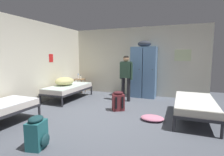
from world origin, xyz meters
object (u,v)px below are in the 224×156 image
Objects in this scene: lotion_bottle at (81,77)px; backpack_teal at (37,133)px; person_traveler at (126,74)px; clothes_pile_pink at (152,118)px; locker_bank at (144,71)px; backpack_maroon at (118,101)px; shelf_unit at (80,84)px; bed_left_rear at (68,88)px; bedding_heap at (65,81)px; water_bottle at (78,76)px; bed_right at (195,104)px.

lotion_bottle reaches higher than backpack_teal.
person_traveler is 2.10m from clothes_pile_pink.
backpack_maroon is (-0.32, -1.89, -0.71)m from locker_bank.
shelf_unit is 0.30× the size of bed_left_rear.
person_traveler is 2.79× the size of backpack_teal.
water_bottle reaches higher than bedding_heap.
person_traveler is 2.79× the size of backpack_maroon.
lotion_bottle is (-2.15, 0.60, -0.28)m from person_traveler.
shelf_unit is (-2.66, -0.16, -0.62)m from locker_bank.
shelf_unit is at bearing -176.54° from locker_bank.
locker_bank reaches higher than person_traveler.
person_traveler is (2.12, 0.52, 0.29)m from bedding_heap.
water_bottle is 4.59m from backpack_teal.
person_traveler is 3.60m from backpack_teal.
person_traveler is at bearing 82.86° from backpack_teal.
backpack_teal reaches higher than bed_left_rear.
person_traveler reaches higher than clothes_pile_pink.
person_traveler reaches higher than bed_right.
person_traveler is 7.10× the size of water_bottle.
shelf_unit is 2.90m from backpack_maroon.
backpack_teal reaches higher than bed_right.
lotion_bottle is (0.15, -0.06, -0.02)m from water_bottle.
backpack_teal is at bearing -97.14° from person_traveler.
shelf_unit reaches higher than clothes_pile_pink.
bed_left_rear is at bearing -77.74° from shelf_unit.
person_traveler reaches higher than backpack_maroon.
locker_bank reaches higher than bedding_heap.
backpack_maroon is at bearing -84.15° from person_traveler.
bedding_heap is at bearing 162.74° from clothes_pile_pink.
locker_bank is 3.63× the size of shelf_unit.
bed_right is at bearing 0.09° from backpack_maroon.
bed_right is 2.64× the size of bedding_heap.
bed_left_rear is 8.79× the size of water_bottle.
water_bottle reaches higher than clothes_pile_pink.
locker_bank is at bearing 28.59° from bed_left_rear.
backpack_maroon is at bearing -99.73° from locker_bank.
backpack_maroon is at bearing -14.21° from bedding_heap.
water_bottle is at bearing 158.17° from bed_right.
bed_right is at bearing -21.83° from lotion_bottle.
locker_bank is 9.58× the size of water_bottle.
backpack_teal is at bearing -65.99° from water_bottle.
backpack_teal is at bearing -135.77° from bed_right.
water_bottle is (-0.08, 0.02, 0.32)m from shelf_unit.
bedding_heap reaches higher than shelf_unit.
locker_bank is 2.76m from water_bottle.
person_traveler is at bearing 152.23° from bed_right.
locker_bank is at bearing 106.68° from clothes_pile_pink.
bed_right is at bearing -7.66° from bedding_heap.
backpack_teal is (1.71, -4.11, -0.39)m from lotion_bottle.
bed_right is 1.95m from backpack_maroon.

